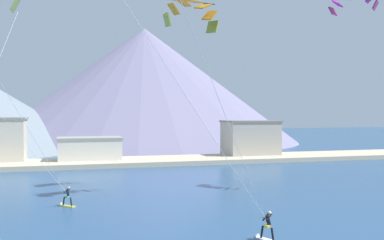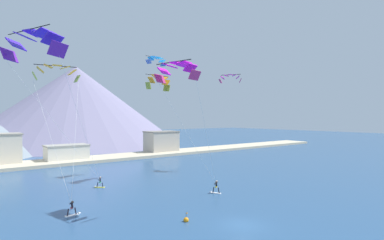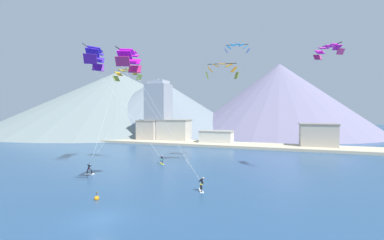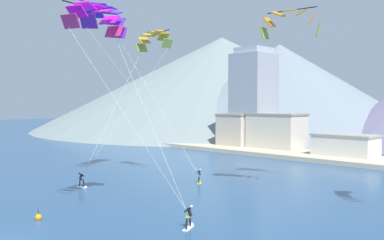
{
  "view_description": "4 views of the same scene",
  "coord_description": "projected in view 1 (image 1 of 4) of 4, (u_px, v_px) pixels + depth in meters",
  "views": [
    {
      "loc": [
        -5.13,
        -12.65,
        7.65
      ],
      "look_at": [
        3.58,
        17.76,
        7.21
      ],
      "focal_mm": 40.0,
      "sensor_mm": 36.0,
      "label": 1
    },
    {
      "loc": [
        -21.8,
        -20.27,
        10.65
      ],
      "look_at": [
        3.14,
        12.21,
        10.28
      ],
      "focal_mm": 28.0,
      "sensor_mm": 36.0,
      "label": 2
    },
    {
      "loc": [
        15.3,
        -18.8,
        9.76
      ],
      "look_at": [
        3.26,
        16.32,
        8.5
      ],
      "focal_mm": 24.0,
      "sensor_mm": 36.0,
      "label": 3
    },
    {
      "loc": [
        28.17,
        -10.76,
        9.21
      ],
      "look_at": [
        -2.28,
        19.86,
        7.39
      ],
      "focal_mm": 40.0,
      "sensor_mm": 36.0,
      "label": 4
    }
  ],
  "objects": [
    {
      "name": "kitesurfer_near_lead",
      "position": [
        265.0,
        230.0,
        25.99
      ],
      "size": [
        1.13,
        1.74,
        1.83
      ],
      "color": "white",
      "rests_on": "ground"
    },
    {
      "name": "kitesurfer_mid_center",
      "position": [
        66.0,
        200.0,
        35.45
      ],
      "size": [
        1.55,
        1.47,
        1.7
      ],
      "color": "yellow",
      "rests_on": "ground"
    },
    {
      "name": "parafoil_kite_distant_high_outer",
      "position": [
        192.0,
        11.0,
        39.25
      ],
      "size": [
        5.67,
        3.16,
        2.75
      ],
      "color": "#92A232"
    },
    {
      "name": "parafoil_kite_distant_low_drift",
      "position": [
        353.0,
        1.0,
        42.33
      ],
      "size": [
        3.82,
        4.39,
        1.85
      ],
      "color": "#B02A6D"
    },
    {
      "name": "shoreline_strip",
      "position": [
        105.0,
        162.0,
        64.51
      ],
      "size": [
        180.0,
        10.0,
        0.7
      ],
      "primitive_type": "cube",
      "color": "beige",
      "rests_on": "ground"
    },
    {
      "name": "shore_building_harbour_front",
      "position": [
        250.0,
        139.0,
        73.72
      ],
      "size": [
        9.17,
        6.42,
        6.56
      ],
      "color": "#B7AD9E",
      "rests_on": "ground"
    },
    {
      "name": "shore_building_quay_east",
      "position": [
        90.0,
        151.0,
        65.29
      ],
      "size": [
        9.66,
        5.5,
        4.12
      ],
      "color": "silver",
      "rests_on": "ground"
    },
    {
      "name": "mountain_peak_central_summit",
      "position": [
        145.0,
        85.0,
        118.79
      ],
      "size": [
        83.88,
        83.88,
        31.48
      ],
      "color": "gray",
      "rests_on": "ground"
    }
  ]
}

